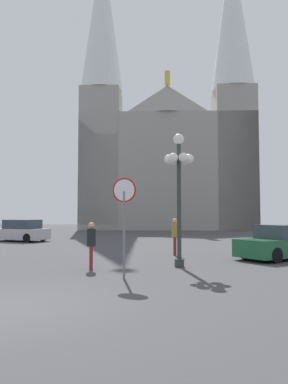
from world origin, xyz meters
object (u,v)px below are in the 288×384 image
(parked_car_near_silver, at_px, (21,231))
(parked_car_far_green, at_px, (284,243))
(street_lamp, at_px, (179,175))
(pedestrian_standing, at_px, (175,233))
(stop_sign, at_px, (124,208))
(pedestrian_walking, at_px, (91,241))
(cathedral, at_px, (167,137))

(parked_car_near_silver, height_order, parked_car_far_green, parked_car_near_silver)
(street_lamp, bearing_deg, pedestrian_standing, 96.29)
(stop_sign, relative_size, street_lamp, 0.62)
(street_lamp, distance_m, parked_car_near_silver, 16.77)
(pedestrian_walking, bearing_deg, pedestrian_standing, 61.40)
(parked_car_far_green, bearing_deg, stop_sign, -134.69)
(cathedral, bearing_deg, stop_sign, -87.09)
(cathedral, distance_m, parked_car_near_silver, 27.00)
(stop_sign, distance_m, street_lamp, 3.44)
(stop_sign, distance_m, pedestrian_standing, 6.74)
(cathedral, relative_size, parked_car_far_green, 8.41)
(stop_sign, relative_size, pedestrian_walking, 1.85)
(stop_sign, height_order, parked_car_near_silver, stop_sign)
(parked_car_near_silver, distance_m, pedestrian_standing, 13.90)
(pedestrian_walking, bearing_deg, parked_car_near_silver, 125.87)
(cathedral, distance_m, street_lamp, 35.45)
(pedestrian_walking, relative_size, pedestrian_standing, 0.95)
(parked_car_far_green, distance_m, pedestrian_walking, 8.73)
(cathedral, relative_size, street_lamp, 7.67)
(stop_sign, xyz_separation_m, parked_car_far_green, (6.00, 6.07, -1.45))
(street_lamp, distance_m, pedestrian_standing, 4.47)
(parked_car_near_silver, relative_size, pedestrian_standing, 2.50)
(cathedral, height_order, parked_car_near_silver, cathedral)
(cathedral, xyz_separation_m, street_lamp, (3.41, -34.20, -8.68))
(stop_sign, bearing_deg, pedestrian_standing, 80.31)
(street_lamp, height_order, pedestrian_standing, street_lamp)
(parked_car_far_green, bearing_deg, pedestrian_standing, 174.29)
(parked_car_near_silver, bearing_deg, stop_sign, -53.26)
(stop_sign, distance_m, parked_car_near_silver, 17.67)
(cathedral, bearing_deg, pedestrian_walking, -89.45)
(parked_car_near_silver, bearing_deg, cathedral, 69.27)
(parked_car_near_silver, xyz_separation_m, pedestrian_walking, (9.00, -12.44, 0.29))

